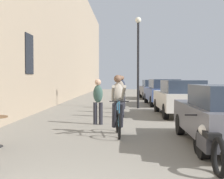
% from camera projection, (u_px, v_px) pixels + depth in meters
% --- Properties ---
extents(building_facade_left, '(0.54, 68.00, 10.35)m').
position_uv_depth(building_facade_left, '(46.00, 14.00, 17.40)').
color(building_facade_left, tan).
rests_on(building_facade_left, ground_plane).
extents(cyclist_on_bicycle, '(0.52, 1.76, 1.74)m').
position_uv_depth(cyclist_on_bicycle, '(118.00, 106.00, 9.00)').
color(cyclist_on_bicycle, black).
rests_on(cyclist_on_bicycle, ground_plane).
extents(pedestrian_near, '(0.38, 0.30, 1.59)m').
position_uv_depth(pedestrian_near, '(98.00, 99.00, 11.01)').
color(pedestrian_near, '#26262D').
rests_on(pedestrian_near, ground_plane).
extents(pedestrian_mid, '(0.35, 0.25, 1.74)m').
position_uv_depth(pedestrian_mid, '(120.00, 94.00, 12.98)').
color(pedestrian_mid, '#26262D').
rests_on(pedestrian_mid, ground_plane).
extents(pedestrian_far, '(0.37, 0.28, 1.65)m').
position_uv_depth(pedestrian_far, '(118.00, 93.00, 14.74)').
color(pedestrian_far, '#26262D').
rests_on(pedestrian_far, ground_plane).
extents(pedestrian_furthest, '(0.36, 0.27, 1.75)m').
position_uv_depth(pedestrian_furthest, '(122.00, 90.00, 16.61)').
color(pedestrian_furthest, '#26262D').
rests_on(pedestrian_furthest, ground_plane).
extents(street_lamp, '(0.32, 0.32, 4.90)m').
position_uv_depth(street_lamp, '(138.00, 51.00, 16.94)').
color(street_lamp, black).
rests_on(street_lamp, ground_plane).
extents(parked_car_nearest, '(1.76, 4.12, 1.46)m').
position_uv_depth(parked_car_nearest, '(224.00, 114.00, 7.50)').
color(parked_car_nearest, '#595960').
rests_on(parked_car_nearest, ground_plane).
extents(parked_car_second, '(1.89, 4.35, 1.54)m').
position_uv_depth(parked_car_second, '(180.00, 97.00, 13.67)').
color(parked_car_second, beige).
rests_on(parked_car_second, ground_plane).
extents(parked_car_third, '(2.00, 4.47, 1.56)m').
position_uv_depth(parked_car_third, '(163.00, 92.00, 19.15)').
color(parked_car_third, '#384C84').
rests_on(parked_car_third, ground_plane).
extents(parked_car_fourth, '(1.92, 4.30, 1.51)m').
position_uv_depth(parked_car_fourth, '(152.00, 89.00, 25.04)').
color(parked_car_fourth, '#595960').
rests_on(parked_car_fourth, ground_plane).
extents(parked_motorcycle, '(0.62, 2.15, 0.92)m').
position_uv_depth(parked_motorcycle, '(208.00, 143.00, 5.92)').
color(parked_motorcycle, black).
rests_on(parked_motorcycle, ground_plane).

